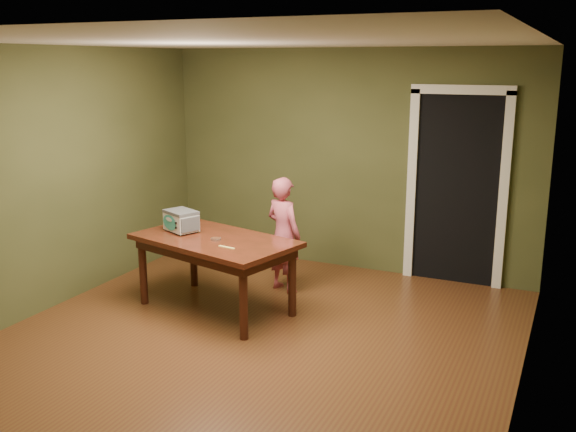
{
  "coord_description": "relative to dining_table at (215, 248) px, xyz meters",
  "views": [
    {
      "loc": [
        2.52,
        -4.61,
        2.45
      ],
      "look_at": [
        -0.07,
        1.0,
        0.95
      ],
      "focal_mm": 40.0,
      "sensor_mm": 36.0,
      "label": 1
    }
  ],
  "objects": [
    {
      "name": "spatula",
      "position": [
        0.28,
        -0.24,
        0.1
      ],
      "size": [
        0.18,
        0.05,
        0.01
      ],
      "primitive_type": "cube",
      "rotation": [
        0.0,
        0.0,
        -0.15
      ],
      "color": "#FFE36E",
      "rests_on": "dining_table"
    },
    {
      "name": "doorway",
      "position": [
        1.99,
        2.17,
        0.41
      ],
      "size": [
        1.1,
        0.66,
        2.25
      ],
      "color": "black",
      "rests_on": "ground"
    },
    {
      "name": "toy_oven",
      "position": [
        -0.44,
        0.07,
        0.22
      ],
      "size": [
        0.41,
        0.36,
        0.22
      ],
      "rotation": [
        0.0,
        0.0,
        -0.43
      ],
      "color": "#4C4F54",
      "rests_on": "dining_table"
    },
    {
      "name": "room_shell",
      "position": [
        0.69,
        -0.61,
        1.06
      ],
      "size": [
        4.52,
        5.02,
        2.61
      ],
      "color": "#4C4F2A",
      "rests_on": "ground"
    },
    {
      "name": "floor",
      "position": [
        0.69,
        -0.61,
        -0.65
      ],
      "size": [
        5.0,
        5.0,
        0.0
      ],
      "primitive_type": "plane",
      "color": "brown",
      "rests_on": "ground"
    },
    {
      "name": "baking_pan",
      "position": [
        0.05,
        -0.06,
        0.11
      ],
      "size": [
        0.1,
        0.1,
        0.02
      ],
      "color": "silver",
      "rests_on": "dining_table"
    },
    {
      "name": "dining_table",
      "position": [
        0.0,
        0.0,
        0.0
      ],
      "size": [
        1.77,
        1.26,
        0.75
      ],
      "rotation": [
        0.0,
        0.0,
        -0.25
      ],
      "color": "#3B190D",
      "rests_on": "floor"
    },
    {
      "name": "child",
      "position": [
        0.37,
        0.81,
        -0.02
      ],
      "size": [
        0.53,
        0.44,
        1.26
      ],
      "primitive_type": "imported",
      "rotation": [
        0.0,
        0.0,
        2.78
      ],
      "color": "#C75166",
      "rests_on": "floor"
    }
  ]
}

